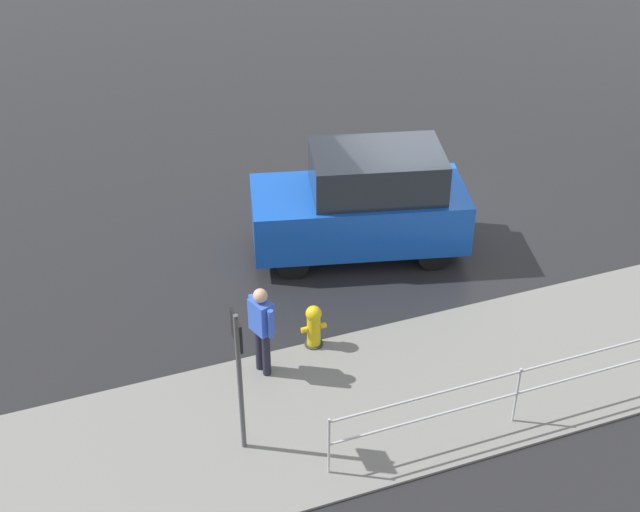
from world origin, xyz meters
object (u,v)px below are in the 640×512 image
object	(u,v)px
moving_hatchback	(364,203)
fire_hydrant	(314,327)
pedestrian	(262,325)
sign_post	(239,364)

from	to	relation	value
moving_hatchback	fire_hydrant	bearing A→B (deg)	52.14
pedestrian	sign_post	xyz separation A→B (m)	(0.73, 1.43, 0.62)
pedestrian	sign_post	world-z (taller)	sign_post
pedestrian	fire_hydrant	bearing A→B (deg)	-160.84
moving_hatchback	fire_hydrant	size ratio (longest dim) A/B	5.23
fire_hydrant	sign_post	size ratio (longest dim) A/B	0.33
moving_hatchback	fire_hydrant	distance (m)	3.01
fire_hydrant	pedestrian	world-z (taller)	pedestrian
moving_hatchback	pedestrian	size ratio (longest dim) A/B	2.59
fire_hydrant	sign_post	xyz separation A→B (m)	(1.68, 1.76, 1.18)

